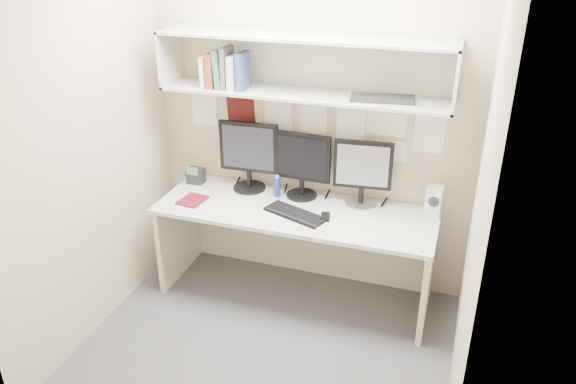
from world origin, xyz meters
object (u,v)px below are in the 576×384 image
(monitor_left, at_px, (249,154))
(speaker, at_px, (434,201))
(keyboard, at_px, (295,214))
(maroon_notebook, at_px, (192,200))
(desk, at_px, (295,252))
(monitor_right, at_px, (363,171))
(monitor_center, at_px, (302,163))
(desk_phone, at_px, (196,176))

(monitor_left, height_order, speaker, monitor_left)
(keyboard, xyz_separation_m, speaker, (0.91, 0.31, 0.10))
(monitor_left, relative_size, maroon_notebook, 2.54)
(desk, distance_m, monitor_left, 0.81)
(maroon_notebook, bearing_deg, monitor_right, 22.77)
(monitor_left, distance_m, monitor_center, 0.42)
(maroon_notebook, relative_size, desk_phone, 1.36)
(speaker, bearing_deg, keyboard, -154.71)
(desk, bearing_deg, monitor_center, 95.37)
(desk, bearing_deg, speaker, 12.39)
(desk_phone, bearing_deg, monitor_left, 3.04)
(maroon_notebook, height_order, desk_phone, desk_phone)
(monitor_right, xyz_separation_m, desk_phone, (-1.31, -0.04, -0.20))
(desk, relative_size, monitor_left, 3.77)
(desk, relative_size, maroon_notebook, 9.57)
(speaker, bearing_deg, monitor_right, -174.79)
(monitor_center, bearing_deg, desk_phone, -174.60)
(keyboard, bearing_deg, monitor_left, 166.39)
(monitor_right, bearing_deg, monitor_center, 173.78)
(desk_phone, bearing_deg, speaker, -0.91)
(monitor_right, distance_m, desk_phone, 1.33)
(desk, height_order, speaker, speaker)
(monitor_left, height_order, desk_phone, monitor_left)
(monitor_left, xyz_separation_m, maroon_notebook, (-0.32, -0.34, -0.28))
(desk, xyz_separation_m, keyboard, (0.03, -0.10, 0.37))
(speaker, relative_size, desk_phone, 1.42)
(keyboard, distance_m, maroon_notebook, 0.79)
(monitor_center, distance_m, desk_phone, 0.89)
(keyboard, distance_m, speaker, 0.97)
(desk, height_order, monitor_center, monitor_center)
(monitor_center, height_order, monitor_right, monitor_center)
(monitor_left, xyz_separation_m, desk_phone, (-0.44, -0.04, -0.22))
(desk, relative_size, speaker, 9.17)
(monitor_left, bearing_deg, desk, -28.56)
(keyboard, distance_m, desk_phone, 0.95)
(monitor_left, distance_m, maroon_notebook, 0.54)
(keyboard, bearing_deg, desk, 125.71)
(desk, xyz_separation_m, maroon_notebook, (-0.76, -0.12, 0.37))
(monitor_left, relative_size, desk_phone, 3.45)
(desk, bearing_deg, desk_phone, 168.30)
(speaker, relative_size, maroon_notebook, 1.04)
(monitor_left, bearing_deg, keyboard, -36.57)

